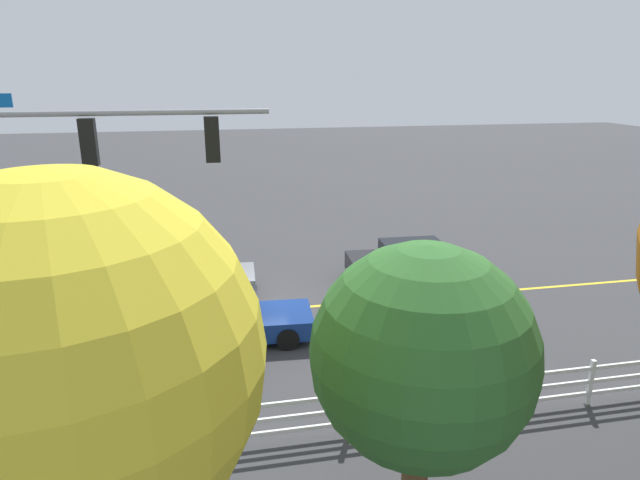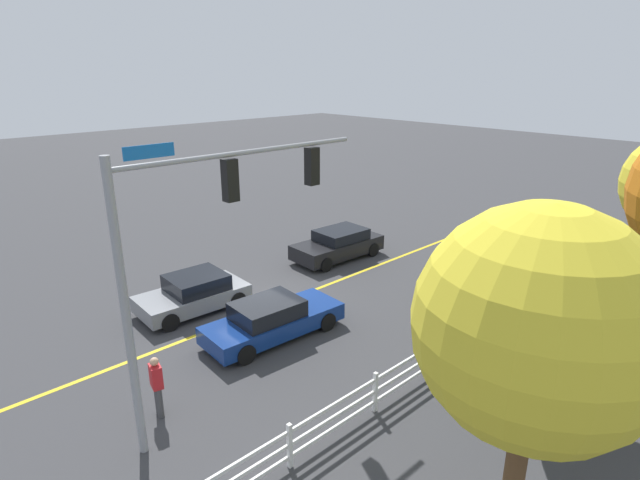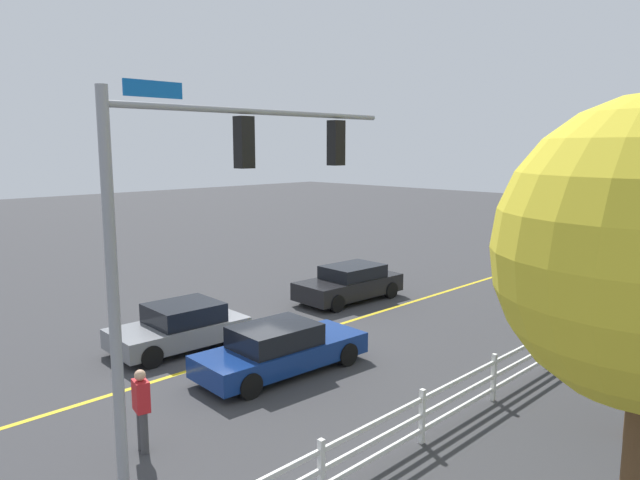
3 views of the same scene
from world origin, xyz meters
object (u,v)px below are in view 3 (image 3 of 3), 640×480
car_0 (180,327)px  car_2 (280,349)px  pedestrian (142,407)px  car_1 (350,283)px

car_0 → car_2: car_0 is taller
pedestrian → car_1: bearing=35.5°
car_1 → pedestrian: bearing=25.7°
car_0 → car_1: (-7.71, -0.17, 0.03)m
car_0 → car_2: (-0.84, 3.57, -0.01)m
car_0 → car_1: car_1 is taller
car_2 → pedestrian: size_ratio=2.88×
car_1 → car_2: 7.82m
car_0 → car_2: size_ratio=0.83×
car_0 → car_2: bearing=106.0°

